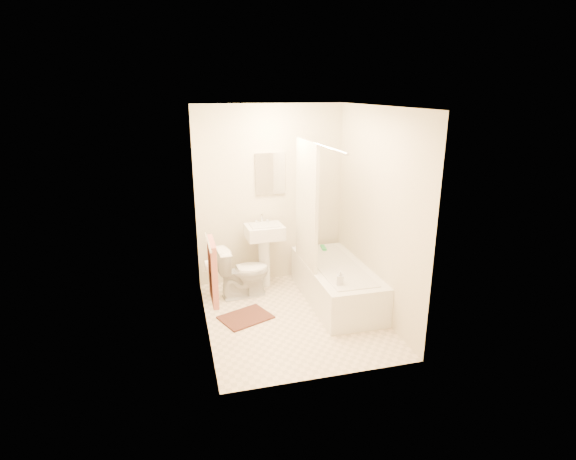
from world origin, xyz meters
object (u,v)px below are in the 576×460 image
object	(u,v)px
toilet	(243,272)
soap_bottle	(340,278)
sink	(265,253)
bathtub	(336,283)
bath_mat	(246,317)

from	to	relation	value
toilet	soap_bottle	size ratio (longest dim) A/B	3.90
toilet	soap_bottle	bearing A→B (deg)	-141.90
sink	toilet	bearing A→B (deg)	-147.82
sink	bathtub	distance (m)	1.04
sink	bath_mat	xyz separation A→B (m)	(-0.41, -0.84, -0.46)
sink	soap_bottle	xyz separation A→B (m)	(0.62, -1.20, 0.08)
sink	soap_bottle	size ratio (longest dim) A/B	5.48
sink	soap_bottle	distance (m)	1.35
toilet	soap_bottle	xyz separation A→B (m)	(0.94, -0.97, 0.22)
bathtub	soap_bottle	distance (m)	0.65
sink	bathtub	world-z (taller)	sink
sink	soap_bottle	world-z (taller)	sink
bathtub	bath_mat	xyz separation A→B (m)	(-1.19, -0.19, -0.22)
sink	bathtub	bearing A→B (deg)	-42.25
sink	bath_mat	bearing A→B (deg)	-118.44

